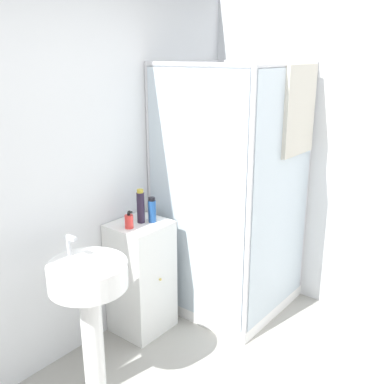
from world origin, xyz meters
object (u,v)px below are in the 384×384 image
Objects in this scene: shampoo_bottle_tall_black at (141,206)px; soap_dispenser at (129,221)px; sink at (89,293)px; shampoo_bottle_blue at (152,210)px.

soap_dispenser is at bearing -174.44° from shampoo_bottle_tall_black.
sink is 7.87× the size of soap_dispenser.
shampoo_bottle_blue reaches higher than soap_dispenser.
shampoo_bottle_tall_black reaches higher than shampoo_bottle_blue.
shampoo_bottle_blue is (0.06, -0.05, -0.03)m from shampoo_bottle_tall_black.
sink reaches higher than soap_dispenser.
shampoo_bottle_tall_black is 0.09m from shampoo_bottle_blue.
shampoo_bottle_blue is at bearing 13.72° from sink.
shampoo_bottle_tall_black is (0.68, 0.23, 0.30)m from sink.
sink is 0.80m from shampoo_bottle_blue.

